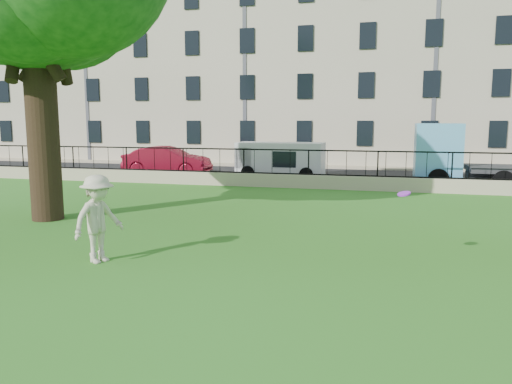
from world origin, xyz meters
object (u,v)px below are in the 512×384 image
(white_van, at_px, (280,161))
(blue_truck, at_px, (494,156))
(man, at_px, (98,219))
(frisbee, at_px, (404,194))
(red_sedan, at_px, (167,161))

(white_van, relative_size, blue_truck, 0.65)
(man, bearing_deg, white_van, 17.93)
(frisbee, xyz_separation_m, white_van, (-5.75, 14.86, -0.58))
(white_van, bearing_deg, red_sedan, -178.88)
(frisbee, relative_size, blue_truck, 0.04)
(man, height_order, white_van, man)
(frisbee, distance_m, red_sedan, 19.21)
(man, relative_size, red_sedan, 0.39)
(man, distance_m, red_sedan, 17.27)
(man, xyz_separation_m, red_sedan, (-5.91, 16.22, -0.15))
(white_van, height_order, blue_truck, blue_truck)
(frisbee, xyz_separation_m, red_sedan, (-12.16, 14.86, -0.73))
(man, distance_m, blue_truck, 18.52)
(red_sedan, relative_size, blue_truck, 0.70)
(man, distance_m, frisbee, 6.42)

